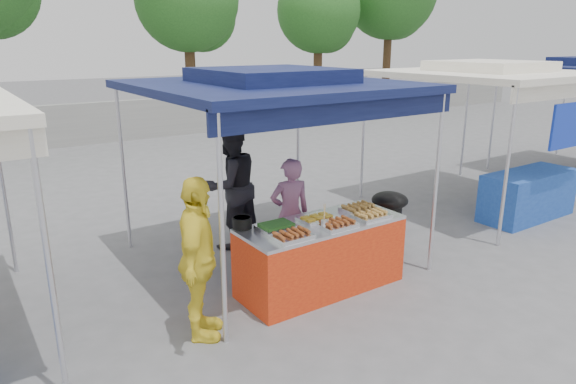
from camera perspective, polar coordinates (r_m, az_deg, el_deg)
ground_plane at (r=6.45m, az=3.05°, el=-10.24°), size 80.00×80.00×0.00m
back_wall at (r=16.13m, az=-21.48°, el=7.07°), size 40.00×0.25×1.20m
main_canopy at (r=6.59m, az=-1.85°, el=11.85°), size 3.20×3.20×2.57m
neighbor_stall_right at (r=9.62m, az=23.03°, el=7.38°), size 3.20×3.20×2.57m
tree_2 at (r=18.96m, az=-10.78°, el=19.82°), size 3.56×3.51×6.03m
tree_3 at (r=22.08m, az=3.65°, el=19.07°), size 3.44×3.36×5.78m
vendor_table at (r=6.20m, az=3.67°, el=-7.06°), size 2.00×0.80×0.85m
food_tray_fl at (r=5.53m, az=0.44°, el=-4.88°), size 0.42×0.30×0.07m
food_tray_fm at (r=5.88m, az=5.50°, el=-3.62°), size 0.42×0.30×0.07m
food_tray_fr at (r=6.24m, az=9.20°, el=-2.59°), size 0.42×0.30×0.07m
food_tray_bl at (r=5.79m, az=-1.30°, el=-3.86°), size 0.42×0.30×0.07m
food_tray_bm at (r=6.07m, az=3.21°, el=-2.95°), size 0.42×0.30×0.07m
food_tray_br at (r=6.48m, az=7.84°, el=-1.82°), size 0.42×0.30×0.07m
cooking_pot at (r=5.85m, az=-5.12°, el=-3.41°), size 0.22×0.22×0.13m
skewer_cup at (r=5.81m, az=4.09°, el=-3.64°), size 0.09×0.09×0.11m
wok_burner at (r=7.43m, az=11.15°, el=-2.61°), size 0.51×0.51×0.87m
crate_left at (r=6.51m, az=-2.92°, el=-8.55°), size 0.49×0.34×0.29m
crate_right at (r=6.92m, az=0.99°, el=-6.94°), size 0.50×0.35×0.30m
crate_stacked at (r=6.80m, az=1.00°, el=-4.61°), size 0.50×0.35×0.30m
vendor_woman at (r=6.67m, az=0.22°, el=-2.42°), size 0.61×0.47×1.48m
helper_man at (r=7.36m, az=-6.35°, el=0.70°), size 0.97×0.80×1.83m
customer_person at (r=5.13m, az=-9.94°, el=-7.44°), size 0.87×1.05×1.68m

